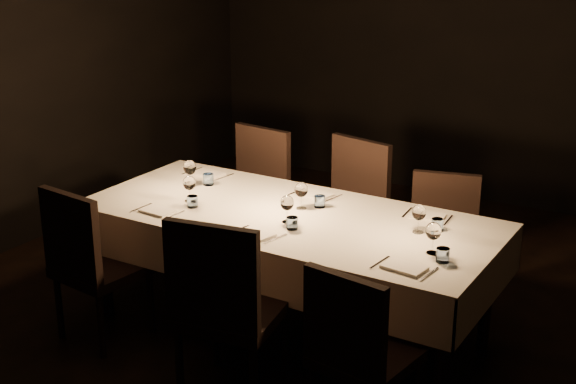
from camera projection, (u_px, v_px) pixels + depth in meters
The scene contains 14 objects.
room at pixel (288, 93), 4.57m from camera, with size 5.01×6.01×3.01m.
dining_table at pixel (288, 225), 4.83m from camera, with size 2.52×1.12×0.76m.
chair_near_left at pixel (90, 259), 4.72m from camera, with size 0.52×0.52×0.98m.
place_setting_near_left at pixel (180, 196), 4.92m from camera, with size 0.30×0.39×0.17m.
chair_near_center at pixel (224, 303), 4.11m from camera, with size 0.58×0.58×1.05m.
place_setting_near_center at pixel (279, 217), 4.57m from camera, with size 0.31×0.39×0.16m.
chair_near_right at pixel (356, 347), 3.81m from camera, with size 0.50×0.50×0.92m.
place_setting_near_right at pixel (427, 248), 4.14m from camera, with size 0.32×0.40×0.18m.
chair_far_left at pixel (252, 191), 5.86m from camera, with size 0.54×0.54×1.00m.
place_setting_far_left at pixel (200, 172), 5.36m from camera, with size 0.33×0.40×0.18m.
chair_far_center at pixel (349, 207), 5.53m from camera, with size 0.58×0.58×1.01m.
place_setting_far_center at pixel (310, 194), 4.95m from camera, with size 0.32×0.39×0.17m.
chair_far_right at pixel (442, 237), 5.14m from camera, with size 0.53×0.53×0.90m.
place_setting_far_right at pixel (426, 216), 4.58m from camera, with size 0.31×0.39×0.17m.
Camera 1 is at (2.32, -3.86, 2.44)m, focal length 50.00 mm.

